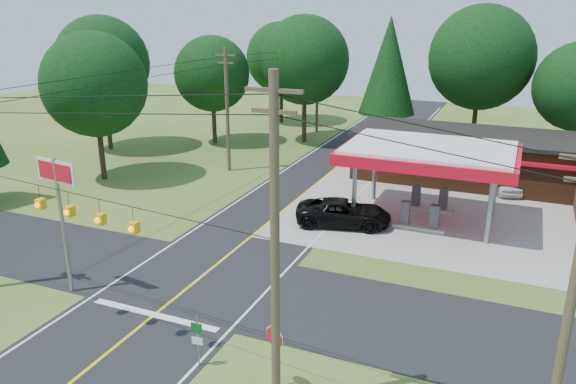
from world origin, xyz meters
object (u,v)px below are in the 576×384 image
at_px(big_stop_sign, 59,195).
at_px(octagonal_stop_sign, 274,342).
at_px(suv_car, 344,213).
at_px(gas_canopy, 429,155).
at_px(sedan_car, 505,182).

relative_size(big_stop_sign, octagonal_stop_sign, 2.61).
bearing_deg(suv_car, octagonal_stop_sign, 175.33).
bearing_deg(gas_canopy, octagonal_stop_sign, -96.00).
xyz_separation_m(gas_canopy, suv_car, (-4.50, -3.00, -3.45)).
xyz_separation_m(suv_car, big_stop_sign, (-9.50, -13.34, 4.13)).
relative_size(suv_car, octagonal_stop_sign, 2.30).
relative_size(sedan_car, octagonal_stop_sign, 1.66).
height_order(gas_canopy, octagonal_stop_sign, gas_canopy).
height_order(suv_car, octagonal_stop_sign, octagonal_stop_sign).
distance_m(gas_canopy, octagonal_stop_sign, 19.26).
relative_size(gas_canopy, sedan_car, 2.50).
relative_size(suv_car, sedan_car, 1.39).
xyz_separation_m(gas_canopy, octagonal_stop_sign, (-2.00, -19.01, -2.35)).
distance_m(gas_canopy, sedan_car, 9.84).
bearing_deg(sedan_car, octagonal_stop_sign, -120.37).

